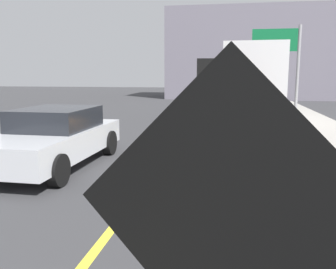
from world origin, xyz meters
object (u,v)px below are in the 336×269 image
pickup_car (54,137)px  box_truck (253,82)px  traffic_cone_mid_lane (195,195)px  arrow_board_trailer (220,125)px  traffic_cone_curbside (219,141)px  traffic_cone_far_lane (213,163)px  roadwork_sign (227,221)px  highway_guide_sign (285,53)px

pickup_car → box_truck: bearing=59.9°
pickup_car → traffic_cone_mid_lane: bearing=-34.7°
arrow_board_trailer → box_truck: size_ratio=0.37×
arrow_board_trailer → traffic_cone_curbside: size_ratio=3.97×
box_truck → traffic_cone_curbside: (-1.27, -6.65, -1.49)m
traffic_cone_mid_lane → traffic_cone_far_lane: 2.27m
arrow_board_trailer → traffic_cone_far_lane: arrow_board_trailer is taller
roadwork_sign → traffic_cone_mid_lane: bearing=97.8°
box_truck → highway_guide_sign: size_ratio=1.44×
pickup_car → traffic_cone_curbside: bearing=29.4°
roadwork_sign → traffic_cone_far_lane: (-0.34, 5.90, -1.19)m
pickup_car → traffic_cone_far_lane: (3.80, -0.26, -0.41)m
box_truck → traffic_cone_far_lane: bearing=-98.3°
pickup_car → arrow_board_trailer: bearing=49.2°
pickup_car → traffic_cone_far_lane: bearing=-3.9°
box_truck → highway_guide_sign: 6.40m
traffic_cone_mid_lane → box_truck: bearing=82.6°
highway_guide_sign → traffic_cone_curbside: highway_guide_sign is taller
arrow_board_trailer → highway_guide_sign: (3.41, 10.24, 2.94)m
roadwork_sign → pickup_car: roadwork_sign is taller
traffic_cone_curbside → pickup_car: bearing=-150.6°
roadwork_sign → highway_guide_sign: (3.06, 20.80, 1.95)m
roadwork_sign → traffic_cone_curbside: roadwork_sign is taller
box_truck → traffic_cone_mid_lane: size_ratio=10.63×
roadwork_sign → box_truck: size_ratio=0.32×
highway_guide_sign → traffic_cone_far_lane: bearing=-102.9°
traffic_cone_far_lane → box_truck: bearing=81.7°
pickup_car → highway_guide_sign: (7.20, 14.64, 2.73)m
arrow_board_trailer → traffic_cone_curbside: 2.24m
roadwork_sign → traffic_cone_far_lane: size_ratio=4.00×
box_truck → traffic_cone_far_lane: (-1.32, -9.07, -1.54)m
box_truck → traffic_cone_curbside: box_truck is taller
traffic_cone_mid_lane → traffic_cone_curbside: bearing=87.5°
roadwork_sign → box_truck: box_truck is taller
arrow_board_trailer → box_truck: (1.32, 4.41, 1.34)m
pickup_car → highway_guide_sign: 16.54m
traffic_cone_far_lane → pickup_car: bearing=176.1°
arrow_board_trailer → traffic_cone_far_lane: size_ratio=4.63×
traffic_cone_far_lane → traffic_cone_curbside: 2.42m
pickup_car → traffic_cone_far_lane: size_ratio=7.60×
arrow_board_trailer → roadwork_sign: bearing=-88.1°
arrow_board_trailer → traffic_cone_mid_lane: (-0.15, -6.92, -0.15)m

